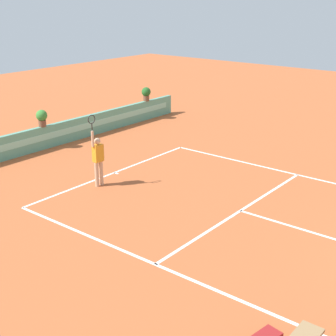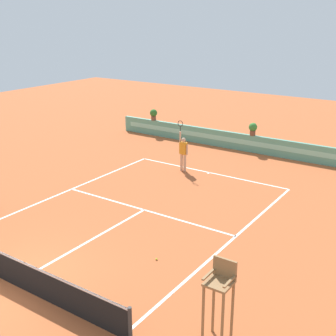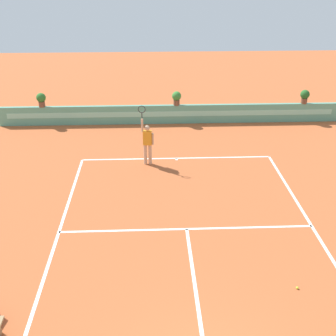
% 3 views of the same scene
% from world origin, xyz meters
% --- Properties ---
extents(ground_plane, '(60.00, 60.00, 0.00)m').
position_xyz_m(ground_plane, '(0.00, 6.00, 0.00)').
color(ground_plane, '#B2562D').
extents(court_lines, '(8.32, 11.94, 0.01)m').
position_xyz_m(court_lines, '(0.00, 6.72, 0.00)').
color(court_lines, white).
rests_on(court_lines, ground).
extents(back_wall_barrier, '(18.00, 0.21, 1.00)m').
position_xyz_m(back_wall_barrier, '(0.00, 16.39, 0.50)').
color(back_wall_barrier, '#599E84').
rests_on(back_wall_barrier, ground).
extents(tennis_player, '(0.62, 0.24, 2.58)m').
position_xyz_m(tennis_player, '(-1.26, 11.38, 1.05)').
color(tennis_player, tan).
rests_on(tennis_player, ground).
extents(potted_plant_far_right, '(0.48, 0.48, 0.72)m').
position_xyz_m(potted_plant_far_right, '(7.02, 16.39, 1.41)').
color(potted_plant_far_right, brown).
rests_on(potted_plant_far_right, back_wall_barrier).
extents(potted_plant_centre, '(0.48, 0.48, 0.72)m').
position_xyz_m(potted_plant_centre, '(0.26, 16.39, 1.41)').
color(potted_plant_centre, brown).
rests_on(potted_plant_centre, back_wall_barrier).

